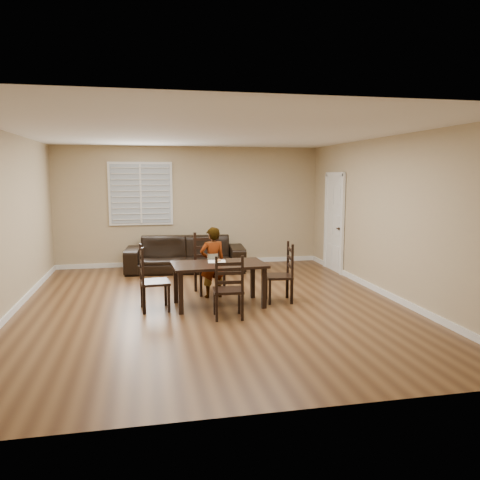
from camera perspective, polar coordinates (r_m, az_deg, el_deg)
name	(u,v)px	position (r m, az deg, el deg)	size (l,w,h in m)	color
ground	(212,305)	(7.56, -3.41, -7.90)	(7.00, 7.00, 0.00)	brown
room	(212,191)	(7.46, -3.44, 5.97)	(6.04, 7.04, 2.72)	tan
dining_table	(219,269)	(7.39, -2.60, -3.55)	(1.49, 0.89, 0.68)	black
chair_near	(207,265)	(8.32, -3.98, -3.03)	(0.53, 0.51, 1.06)	black
chair_far	(229,291)	(6.68, -1.35, -6.22)	(0.45, 0.42, 0.94)	black
chair_left	(147,281)	(7.28, -11.29, -4.95)	(0.46, 0.49, 1.01)	black
chair_right	(286,275)	(7.70, 5.61, -4.24)	(0.45, 0.48, 0.97)	black
child	(213,262)	(7.89, -3.37, -2.74)	(0.44, 0.29, 1.20)	gray
napkin	(217,261)	(7.53, -2.85, -2.62)	(0.28, 0.28, 0.00)	beige
donut	(218,260)	(7.53, -2.72, -2.46)	(0.10, 0.10, 0.04)	#C27D45
sofa	(186,254)	(10.15, -6.65, -1.72)	(2.53, 0.99, 0.74)	black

